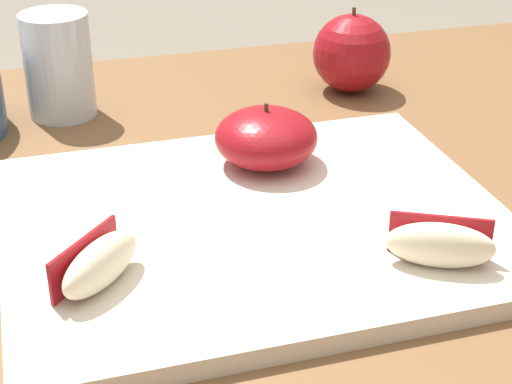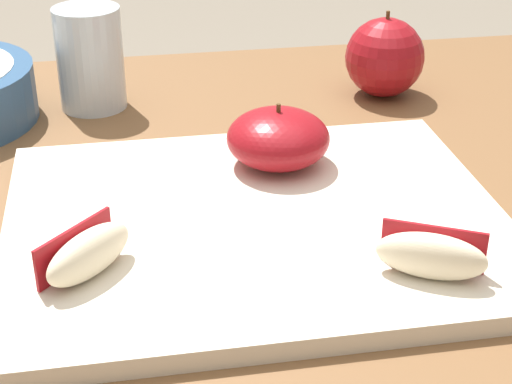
{
  "view_description": "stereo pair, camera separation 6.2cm",
  "coord_description": "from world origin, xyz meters",
  "px_view_note": "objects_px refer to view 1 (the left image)",
  "views": [
    {
      "loc": [
        -0.14,
        -0.56,
        1.08
      ],
      "look_at": [
        0.01,
        -0.03,
        0.78
      ],
      "focal_mm": 57.87,
      "sensor_mm": 36.0,
      "label": 1
    },
    {
      "loc": [
        -0.08,
        -0.57,
        1.08
      ],
      "look_at": [
        0.01,
        -0.03,
        0.78
      ],
      "focal_mm": 57.87,
      "sensor_mm": 36.0,
      "label": 2
    }
  ],
  "objects_px": {
    "cutting_board": "(256,224)",
    "apple_half_skin_up": "(266,137)",
    "drinking_glass_water": "(58,65)",
    "apple_wedge_front": "(99,263)",
    "apple_wedge_back": "(440,244)",
    "whole_apple_red_delicious": "(352,53)"
  },
  "relations": [
    {
      "from": "apple_half_skin_up",
      "to": "whole_apple_red_delicious",
      "type": "distance_m",
      "value": 0.23
    },
    {
      "from": "cutting_board",
      "to": "apple_wedge_front",
      "type": "relative_size",
      "value": 5.35
    },
    {
      "from": "drinking_glass_water",
      "to": "cutting_board",
      "type": "bearing_deg",
      "value": -66.55
    },
    {
      "from": "whole_apple_red_delicious",
      "to": "drinking_glass_water",
      "type": "relative_size",
      "value": 0.88
    },
    {
      "from": "apple_wedge_back",
      "to": "whole_apple_red_delicious",
      "type": "bearing_deg",
      "value": 77.02
    },
    {
      "from": "apple_wedge_front",
      "to": "drinking_glass_water",
      "type": "xyz_separation_m",
      "value": [
        0.0,
        0.34,
        0.02
      ]
    },
    {
      "from": "apple_half_skin_up",
      "to": "apple_wedge_front",
      "type": "bearing_deg",
      "value": -137.87
    },
    {
      "from": "whole_apple_red_delicious",
      "to": "drinking_glass_water",
      "type": "bearing_deg",
      "value": 176.3
    },
    {
      "from": "drinking_glass_water",
      "to": "apple_wedge_front",
      "type": "bearing_deg",
      "value": -90.51
    },
    {
      "from": "whole_apple_red_delicious",
      "to": "drinking_glass_water",
      "type": "distance_m",
      "value": 0.31
    },
    {
      "from": "apple_wedge_back",
      "to": "drinking_glass_water",
      "type": "xyz_separation_m",
      "value": [
        -0.22,
        0.38,
        0.02
      ]
    },
    {
      "from": "apple_wedge_back",
      "to": "apple_wedge_front",
      "type": "relative_size",
      "value": 1.09
    },
    {
      "from": "cutting_board",
      "to": "apple_half_skin_up",
      "type": "height_order",
      "value": "apple_half_skin_up"
    },
    {
      "from": "apple_half_skin_up",
      "to": "drinking_glass_water",
      "type": "xyz_separation_m",
      "value": [
        -0.16,
        0.2,
        0.01
      ]
    },
    {
      "from": "drinking_glass_water",
      "to": "apple_half_skin_up",
      "type": "bearing_deg",
      "value": -51.69
    },
    {
      "from": "apple_wedge_back",
      "to": "apple_wedge_front",
      "type": "distance_m",
      "value": 0.23
    },
    {
      "from": "cutting_board",
      "to": "apple_half_skin_up",
      "type": "relative_size",
      "value": 4.34
    },
    {
      "from": "apple_wedge_back",
      "to": "drinking_glass_water",
      "type": "distance_m",
      "value": 0.45
    },
    {
      "from": "apple_wedge_back",
      "to": "whole_apple_red_delicious",
      "type": "relative_size",
      "value": 0.84
    },
    {
      "from": "apple_half_skin_up",
      "to": "drinking_glass_water",
      "type": "height_order",
      "value": "drinking_glass_water"
    },
    {
      "from": "cutting_board",
      "to": "apple_half_skin_up",
      "type": "bearing_deg",
      "value": 68.08
    },
    {
      "from": "cutting_board",
      "to": "apple_wedge_front",
      "type": "bearing_deg",
      "value": -154.51
    }
  ]
}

